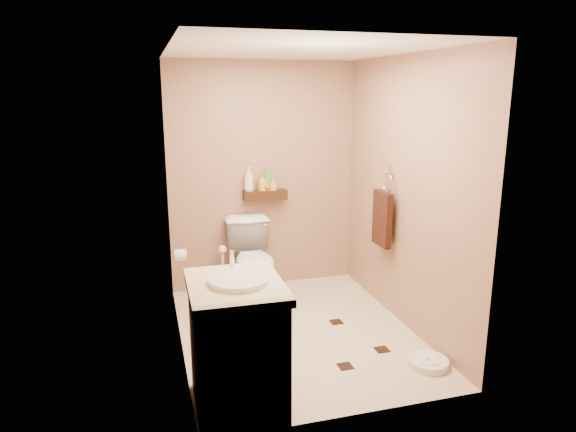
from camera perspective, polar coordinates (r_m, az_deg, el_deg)
name	(u,v)px	position (r m, az deg, el deg)	size (l,w,h in m)	color
ground	(297,332)	(4.67, 0.98, -12.79)	(2.50, 2.50, 0.00)	beige
wall_back	(263,177)	(5.46, -2.77, 4.36)	(2.00, 0.04, 2.40)	#9D735A
wall_front	(357,241)	(3.14, 7.67, -2.81)	(2.00, 0.04, 2.40)	#9D735A
wall_left	(175,208)	(4.11, -12.44, 0.93)	(0.04, 2.50, 2.40)	#9D735A
wall_right	(405,194)	(4.66, 12.90, 2.40)	(0.04, 2.50, 2.40)	#9D735A
ceiling	(298,50)	(4.20, 1.11, 18.00)	(2.00, 2.50, 0.02)	white
wall_shelf	(265,195)	(5.42, -2.55, 2.35)	(0.46, 0.14, 0.10)	#3E2010
floor_accents	(303,334)	(4.65, 1.63, -12.93)	(1.19, 1.27, 0.01)	black
toilet	(254,262)	(5.22, -3.85, -5.10)	(0.46, 0.80, 0.81)	white
vanity	(237,345)	(3.50, -5.69, -14.03)	(0.61, 0.74, 1.04)	brown
bathroom_scale	(428,363)	(4.29, 15.33, -15.44)	(0.41, 0.41, 0.06)	white
toilet_brush	(223,277)	(5.47, -7.21, -6.74)	(0.12, 0.12, 0.53)	#1B6D66
towel_ring	(383,216)	(4.89, 10.46, -0.01)	(0.12, 0.30, 0.76)	silver
toilet_paper	(180,255)	(4.89, -11.88, -4.27)	(0.12, 0.11, 0.12)	white
bottle_a	(249,179)	(5.35, -4.38, 4.10)	(0.10, 0.10, 0.25)	white
bottle_b	(262,182)	(5.39, -2.88, 3.77)	(0.08, 0.08, 0.18)	yellow
bottle_c	(266,184)	(5.40, -2.42, 3.58)	(0.10, 0.10, 0.14)	red
bottle_d	(268,179)	(5.40, -2.29, 4.14)	(0.09, 0.09, 0.24)	green
bottle_e	(273,183)	(5.42, -1.71, 3.66)	(0.06, 0.07, 0.14)	#E8A64D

